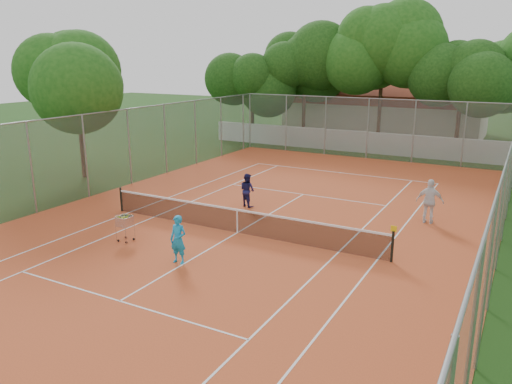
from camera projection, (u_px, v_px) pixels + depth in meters
The scene contains 12 objects.
ground at pixel (237, 233), 19.28m from camera, with size 120.00×120.00×0.00m, color #16360E.
court_pad at pixel (237, 233), 19.27m from camera, with size 18.00×34.00×0.02m, color #C24F25.
court_lines at pixel (237, 233), 19.27m from camera, with size 10.98×23.78×0.01m, color white.
tennis_net at pixel (237, 221), 19.14m from camera, with size 11.88×0.10×0.98m, color black.
perimeter_fence at pixel (237, 183), 18.76m from camera, with size 18.00×34.00×4.00m, color slate.
boundary_wall at pixel (375, 143), 35.18m from camera, with size 26.00×0.30×1.50m, color silver.
clubhouse at pixel (385, 109), 44.20m from camera, with size 16.40×9.00×4.40m, color beige.
tropical_trees at pixel (390, 80), 36.62m from camera, with size 29.00×19.00×10.00m, color #12370D.
player_near at pixel (178, 240), 16.25m from camera, with size 0.59×0.39×1.62m, color #1791CA.
player_far_left at pixel (247, 190), 22.54m from camera, with size 0.74×0.58×1.53m, color #19194C.
player_far_right at pixel (430, 201), 20.19m from camera, with size 1.07×0.45×1.83m, color white.
ball_hopper at pixel (125, 228), 18.24m from camera, with size 0.51×0.51×1.06m, color silver.
Camera 1 is at (9.36, -15.62, 6.56)m, focal length 35.00 mm.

